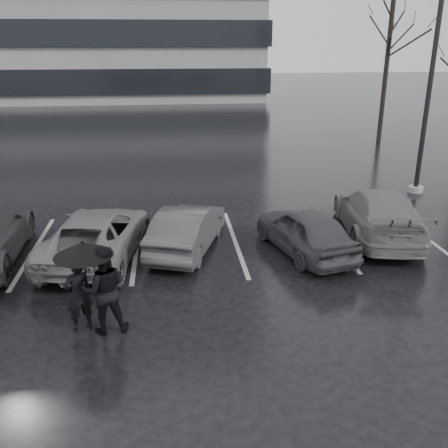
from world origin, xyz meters
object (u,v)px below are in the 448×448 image
tree_north (387,63)px  car_west_b (97,235)px  car_main (305,231)px  lamp_post (433,66)px  car_east (378,213)px  car_west_a (187,228)px  pedestrian_right (104,290)px  pedestrian_left (78,294)px

tree_north → car_west_b: bearing=-133.0°
car_main → lamp_post: lamp_post is taller
car_west_b → tree_north: tree_north is taller
car_west_b → car_east: 8.02m
car_east → lamp_post: lamp_post is taller
lamp_post → tree_north: lamp_post is taller
car_main → car_west_a: car_main is taller
car_main → tree_north: 18.10m
car_main → pedestrian_right: (-4.93, -3.35, 0.27)m
car_west_a → car_east: (5.60, 0.43, 0.08)m
lamp_post → tree_north: (2.89, 10.35, -0.33)m
pedestrian_right → lamp_post: 14.13m
car_west_b → pedestrian_left: bearing=100.9°
car_main → car_west_b: car_west_b is taller
car_main → tree_north: size_ratio=0.43×
tree_north → lamp_post: bearing=-105.6°
tree_north → pedestrian_right: bearing=-125.8°
lamp_post → tree_north: 10.75m
pedestrian_left → car_west_a: bearing=-149.4°
car_main → car_west_b: 5.54m
pedestrian_left → tree_north: (14.08, 18.71, 3.49)m
car_west_a → lamp_post: size_ratio=0.37×
car_west_a → lamp_post: lamp_post is taller
car_main → car_west_b: bearing=-17.6°
pedestrian_right → tree_north: size_ratio=0.21×
car_east → lamp_post: (3.29, 4.15, 3.88)m
tree_north → car_main: bearing=-119.1°
car_east → lamp_post: 6.56m
car_main → car_west_a: 3.19m
car_main → pedestrian_right: pedestrian_right is taller
car_west_b → lamp_post: (11.28, 4.85, 3.94)m
car_east → car_main: bearing=31.7°
car_east → tree_north: (6.18, 14.49, 3.55)m
car_west_b → lamp_post: lamp_post is taller
car_main → car_east: (2.46, 1.00, 0.07)m
car_west_b → pedestrian_right: pedestrian_right is taller
car_main → car_west_a: (-3.14, 0.57, -0.01)m
car_west_a → car_west_b: size_ratio=0.81×
car_west_a → car_east: bearing=-157.1°
car_east → tree_north: bearing=-103.5°
lamp_post → car_west_b: bearing=-156.7°
pedestrian_right → lamp_post: bearing=-149.4°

